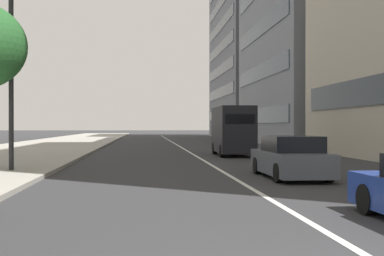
% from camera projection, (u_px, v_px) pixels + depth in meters
% --- Properties ---
extents(sidewalk_right_plaza, '(160.00, 9.48, 0.15)m').
position_uv_depth(sidewalk_right_plaza, '(19.00, 152.00, 33.07)').
color(sidewalk_right_plaza, '#A39E93').
rests_on(sidewalk_right_plaza, ground).
extents(lane_centre_stripe, '(110.00, 0.16, 0.01)m').
position_uv_depth(lane_centre_stripe, '(184.00, 149.00, 39.08)').
color(lane_centre_stripe, silver).
rests_on(lane_centre_stripe, ground).
extents(car_lead_in_lane, '(4.52, 1.88, 1.44)m').
position_uv_depth(car_lead_in_lane, '(291.00, 158.00, 17.52)').
color(car_lead_in_lane, '#4C515B').
rests_on(car_lead_in_lane, ground).
extents(delivery_van_ahead, '(5.17, 2.08, 2.91)m').
position_uv_depth(delivery_van_ahead, '(233.00, 130.00, 30.56)').
color(delivery_van_ahead, black).
rests_on(delivery_van_ahead, ground).
extents(street_lamp_with_banners, '(1.26, 2.14, 8.42)m').
position_uv_depth(street_lamp_with_banners, '(19.00, 36.00, 18.97)').
color(street_lamp_with_banners, '#232326').
rests_on(street_lamp_with_banners, sidewalk_right_plaza).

